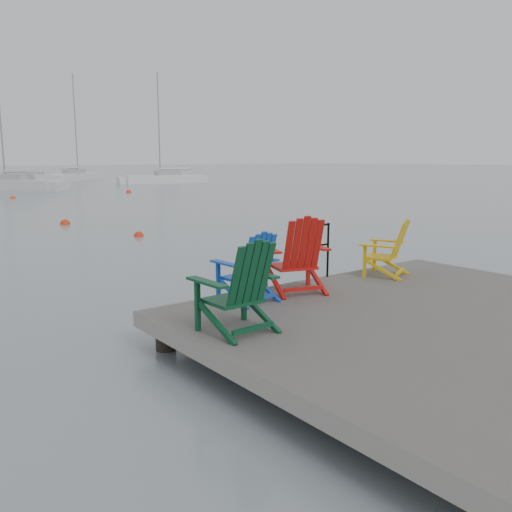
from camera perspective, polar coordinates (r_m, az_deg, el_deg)
ground at (r=7.40m, az=18.48°, el=-9.58°), size 400.00×400.00×0.00m
dock at (r=7.29m, az=18.64°, el=-7.01°), size 6.00×5.00×1.40m
handrail at (r=8.86m, az=6.59°, el=1.07°), size 0.48×0.04×0.90m
chair_green at (r=6.05m, az=-1.73°, el=-3.18°), size 0.87×0.81×1.07m
chair_blue at (r=7.38m, az=-0.65°, el=-1.13°), size 0.80×0.74×0.97m
chair_red at (r=7.89m, az=4.33°, el=0.16°), size 1.06×1.01×1.12m
chair_yellow at (r=9.27m, az=13.78°, el=0.85°), size 0.92×0.89×0.95m
sailboat_near at (r=47.49m, az=-24.43°, el=6.81°), size 6.86×8.64×12.18m
sailboat_mid at (r=65.21m, az=-18.39°, el=7.88°), size 7.91×7.65×12.01m
sailboat_far at (r=55.48m, az=-9.60°, el=7.93°), size 8.09×3.23×10.93m
buoy_a at (r=17.65m, az=-12.24°, el=2.04°), size 0.31×0.31×0.31m
buoy_b at (r=21.64m, az=-19.45°, el=3.17°), size 0.38×0.38×0.38m
buoy_c at (r=40.80m, az=-13.24°, el=6.53°), size 0.41×0.41×0.41m
buoy_d at (r=37.00m, az=-24.23°, el=5.55°), size 0.33×0.33×0.33m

